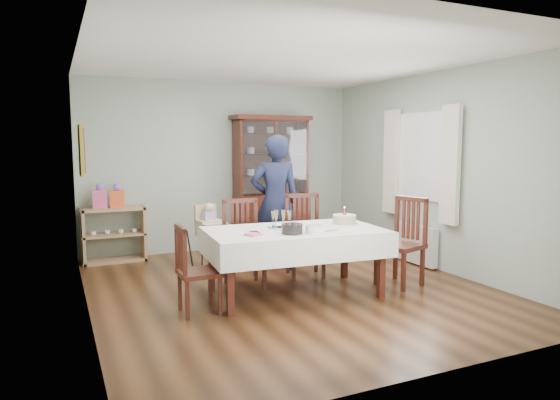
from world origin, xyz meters
TOP-DOWN VIEW (x-y plane):
  - floor at (0.00, 0.00)m, footprint 5.00×5.00m
  - room_shell at (0.00, 0.53)m, footprint 5.00×5.00m
  - dining_table at (-0.05, -0.27)m, footprint 2.08×1.30m
  - china_cabinet at (0.75, 2.26)m, footprint 1.30×0.48m
  - sideboard at (-1.75, 2.28)m, footprint 0.90×0.38m
  - picture_frame at (-2.22, 0.80)m, footprint 0.04×0.48m
  - window at (2.22, 0.30)m, footprint 0.04×1.02m
  - curtain_left at (2.16, -0.32)m, footprint 0.07×0.30m
  - curtain_right at (2.16, 0.92)m, footprint 0.07×0.30m
  - radiator at (2.16, 0.30)m, footprint 0.10×0.80m
  - chair_far_left at (-0.45, 0.32)m, footprint 0.51×0.51m
  - chair_far_right at (0.43, 0.41)m, footprint 0.58×0.58m
  - chair_end_left at (-1.23, -0.42)m, footprint 0.41×0.41m
  - chair_end_right at (1.30, -0.45)m, footprint 0.60×0.60m
  - woman at (0.23, 0.91)m, footprint 0.76×0.60m
  - high_chair at (-0.64, 1.16)m, footprint 0.47×0.47m
  - champagne_tray at (-0.15, -0.12)m, footprint 0.33×0.33m
  - birthday_cake at (0.63, -0.23)m, footprint 0.32×0.32m
  - plate_stack_dark at (-0.20, -0.51)m, footprint 0.24×0.24m
  - plate_stack_white at (0.04, -0.58)m, footprint 0.23×0.23m
  - napkin_stack at (-0.62, -0.43)m, footprint 0.19×0.19m
  - cutlery at (-0.58, -0.28)m, footprint 0.13×0.17m
  - cake_knife at (0.21, -0.55)m, footprint 0.29×0.05m
  - gift_bag_pink at (-1.92, 2.26)m, footprint 0.21×0.15m
  - gift_bag_orange at (-1.69, 2.26)m, footprint 0.21×0.17m

SIDE VIEW (x-z plane):
  - floor at x=0.00m, z-range 0.00..0.00m
  - chair_end_left at x=-1.23m, z-range -0.18..0.72m
  - radiator at x=2.16m, z-range 0.02..0.57m
  - chair_far_left at x=-0.45m, z-range -0.21..0.83m
  - chair_far_right at x=0.43m, z-range -0.21..0.85m
  - chair_end_right at x=1.30m, z-range -0.22..0.85m
  - high_chair at x=-0.64m, z-range -0.10..0.83m
  - dining_table at x=-0.05m, z-range 0.00..0.76m
  - sideboard at x=-1.75m, z-range 0.00..0.80m
  - cake_knife at x=0.21m, z-range 0.76..0.77m
  - cutlery at x=-0.58m, z-range 0.76..0.77m
  - napkin_stack at x=-0.62m, z-range 0.76..0.78m
  - plate_stack_white at x=0.04m, z-range 0.76..0.85m
  - plate_stack_dark at x=-0.20m, z-range 0.76..0.87m
  - champagne_tray at x=-0.15m, z-range 0.72..0.92m
  - birthday_cake at x=0.63m, z-range 0.71..0.93m
  - woman at x=0.23m, z-range 0.00..1.85m
  - gift_bag_orange at x=-1.69m, z-range 0.78..1.13m
  - gift_bag_pink at x=-1.92m, z-range 0.78..1.14m
  - china_cabinet at x=0.75m, z-range 0.04..2.21m
  - curtain_left at x=2.16m, z-range 0.67..2.23m
  - curtain_right at x=2.16m, z-range 0.67..2.23m
  - window at x=2.22m, z-range 0.94..2.16m
  - picture_frame at x=-2.22m, z-range 1.36..1.94m
  - room_shell at x=0.00m, z-range -0.80..4.20m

